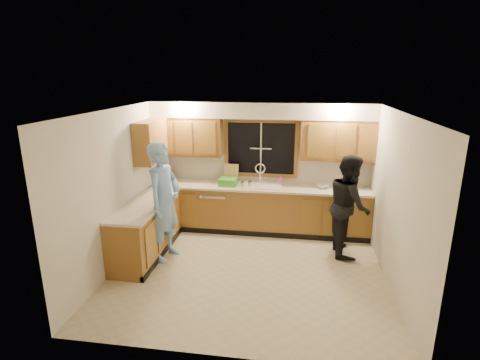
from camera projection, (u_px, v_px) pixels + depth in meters
name	position (u px, v px, depth m)	size (l,w,h in m)	color
floor	(248.00, 270.00, 5.93)	(4.20, 4.20, 0.00)	#C0B593
ceiling	(249.00, 111.00, 5.24)	(4.20, 4.20, 0.00)	white
wall_back	(261.00, 166.00, 7.39)	(4.20, 4.20, 0.00)	beige
wall_left	(116.00, 189.00, 5.88)	(3.80, 3.80, 0.00)	beige
wall_right	(396.00, 202.00, 5.29)	(3.80, 3.80, 0.00)	beige
base_cabinets_back	(259.00, 209.00, 7.33)	(4.20, 0.60, 0.88)	olive
base_cabinets_left	(147.00, 229.00, 6.39)	(0.60, 1.90, 0.88)	olive
countertop_back	(259.00, 187.00, 7.19)	(4.20, 0.63, 0.04)	beige
countertop_left	(146.00, 204.00, 6.27)	(0.63, 1.90, 0.04)	beige
upper_cabinets_left	(187.00, 137.00, 7.28)	(1.35, 0.33, 0.75)	olive
upper_cabinets_right	(337.00, 140.00, 6.87)	(1.35, 0.33, 0.75)	olive
upper_cabinets_return	(151.00, 141.00, 6.77)	(0.33, 0.90, 0.75)	olive
soffit	(261.00, 110.00, 6.92)	(4.20, 0.35, 0.30)	silver
window_frame	(261.00, 148.00, 7.29)	(1.44, 0.03, 1.14)	black
sink	(259.00, 189.00, 7.22)	(0.86, 0.52, 0.57)	white
dishwasher	(216.00, 209.00, 7.45)	(0.60, 0.56, 0.82)	white
stove	(133.00, 243.00, 5.85)	(0.58, 0.75, 0.90)	white
man	(164.00, 202.00, 6.10)	(0.72, 0.47, 1.97)	#76A9E0
woman	(349.00, 205.00, 6.31)	(0.85, 0.66, 1.74)	black
knife_block	(171.00, 175.00, 7.56)	(0.12, 0.10, 0.22)	olive
cutting_board	(231.00, 173.00, 7.36)	(0.29, 0.02, 0.38)	tan
dish_crate	(228.00, 182.00, 7.22)	(0.32, 0.30, 0.15)	green
soap_bottle	(280.00, 180.00, 7.29)	(0.09, 0.09, 0.19)	#E65799
bowl	(323.00, 187.00, 7.07)	(0.23, 0.23, 0.06)	silver
can_left	(242.00, 185.00, 7.04)	(0.07, 0.07, 0.13)	beige
can_right	(250.00, 184.00, 7.09)	(0.07, 0.07, 0.12)	beige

